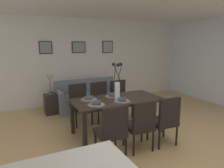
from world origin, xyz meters
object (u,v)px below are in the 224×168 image
object	(u,v)px
dining_chair_mid_right	(120,97)
framed_picture_center	(79,47)
dining_chair_near_left	(112,129)
dining_table	(117,102)
bowl_far_right	(113,95)
side_table	(51,104)
bowl_near_right	(89,98)
framed_picture_right	(108,47)
dining_chair_mid_left	(165,119)
dining_chair_far_right	(101,99)
sofa	(89,98)
centerpiece_vase	(117,85)
dining_chair_near_right	(80,102)
bowl_near_left	(96,103)
framed_picture_left	(46,47)
bowl_far_left	(122,99)
table_lamp	(50,81)
dining_chair_far_left	(141,123)

from	to	relation	value
dining_chair_mid_right	framed_picture_center	xyz separation A→B (m)	(-0.53, 1.68, 1.22)
dining_chair_near_left	dining_table	bearing A→B (deg)	57.82
bowl_far_right	side_table	distance (m)	2.00
bowl_near_right	framed_picture_right	xyz separation A→B (m)	(1.51, 2.33, 0.95)
bowl_far_right	framed_picture_right	distance (m)	2.70
dining_chair_mid_left	dining_chair_far_right	bearing A→B (deg)	107.82
dining_chair_near_left	sofa	xyz separation A→B (m)	(0.58, 2.71, -0.23)
centerpiece_vase	side_table	world-z (taller)	centerpiece_vase
dining_chair_near_right	dining_chair_mid_left	distance (m)	2.02
dining_chair_near_left	dining_chair_mid_left	world-z (taller)	same
dining_chair_near_right	bowl_near_left	xyz separation A→B (m)	(-0.01, -1.06, 0.27)
dining_chair_far_right	bowl_near_left	bearing A→B (deg)	-117.03
sofa	framed_picture_left	bearing A→B (deg)	147.12
side_table	dining_table	bearing A→B (deg)	-61.04
bowl_far_left	bowl_near_right	bearing A→B (deg)	143.45
bowl_far_left	framed_picture_center	distance (m)	2.89
centerpiece_vase	table_lamp	world-z (taller)	centerpiece_vase
dining_chair_far_left	sofa	distance (m)	2.71
dining_chair_mid_left	bowl_near_right	size ratio (longest dim) A/B	5.41
dining_chair_far_right	framed_picture_center	xyz separation A→B (m)	(0.00, 1.68, 1.22)
dining_chair_near_right	framed_picture_center	xyz separation A→B (m)	(0.53, 1.67, 1.22)
bowl_near_right	framed_picture_center	xyz separation A→B (m)	(0.54, 2.33, 0.95)
framed_picture_center	framed_picture_left	bearing A→B (deg)	180.00
side_table	table_lamp	xyz separation A→B (m)	(-0.00, 0.00, 0.63)
dining_chair_far_left	dining_chair_far_right	size ratio (longest dim) A/B	1.00
bowl_far_left	side_table	world-z (taller)	bowl_far_left
bowl_near_right	bowl_far_left	bearing A→B (deg)	-36.55
bowl_far_right	framed_picture_right	world-z (taller)	framed_picture_right
dining_chair_near_right	side_table	xyz separation A→B (m)	(-0.48, 0.97, -0.25)
centerpiece_vase	framed_picture_right	bearing A→B (deg)	69.04
dining_table	table_lamp	bearing A→B (deg)	118.96
dining_chair_mid_right	side_table	xyz separation A→B (m)	(-1.55, 0.99, -0.25)
dining_table	dining_chair_far_left	xyz separation A→B (m)	(0.02, -0.82, -0.15)
dining_table	side_table	bearing A→B (deg)	118.96
dining_chair_far_left	dining_chair_mid_right	xyz separation A→B (m)	(0.51, 1.67, 0.00)
table_lamp	framed_picture_center	size ratio (longest dim) A/B	1.19
dining_chair_mid_right	bowl_near_left	size ratio (longest dim) A/B	5.41
bowl_near_left	bowl_near_right	xyz separation A→B (m)	(0.00, 0.40, 0.00)
dining_chair_near_left	framed_picture_right	xyz separation A→B (m)	(1.50, 3.37, 1.22)
dining_chair_near_right	sofa	distance (m)	1.19
dining_table	framed_picture_right	bearing A→B (deg)	69.03
dining_chair_near_left	dining_chair_far_right	xyz separation A→B (m)	(0.53, 1.69, 0.00)
bowl_far_left	dining_chair_near_left	bearing A→B (deg)	-129.57
dining_table	table_lamp	world-z (taller)	table_lamp
table_lamp	bowl_near_right	bearing A→B (deg)	-73.76
dining_chair_near_right	dining_chair_far_right	world-z (taller)	same
dining_chair_far_left	sofa	bearing A→B (deg)	89.49
dining_table	dining_chair_mid_left	xyz separation A→B (m)	(0.54, -0.84, -0.15)
framed_picture_center	sofa	bearing A→B (deg)	-85.87
dining_chair_near_right	side_table	world-z (taller)	dining_chair_near_right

